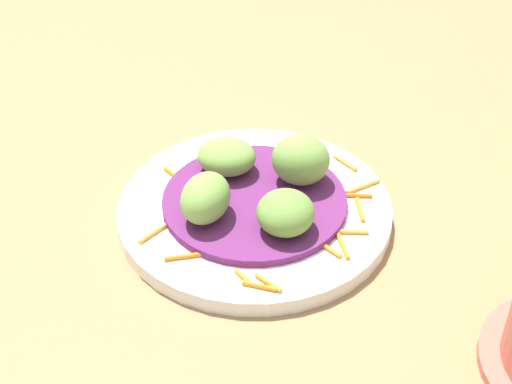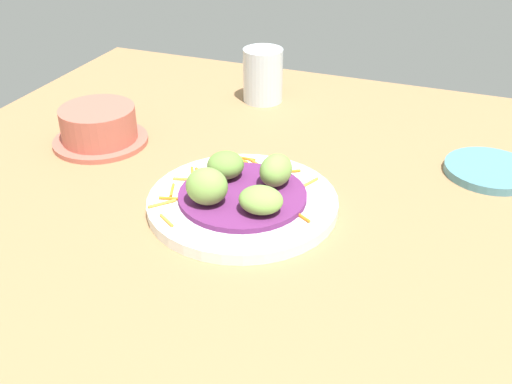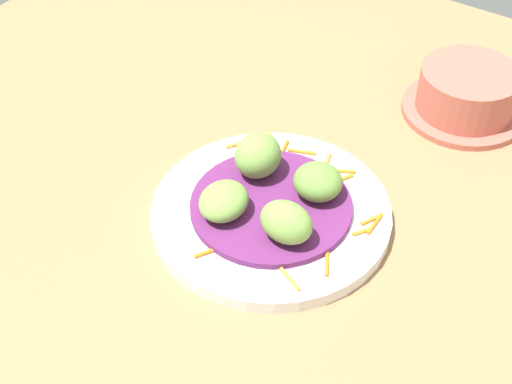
% 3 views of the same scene
% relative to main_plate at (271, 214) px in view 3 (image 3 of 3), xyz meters
% --- Properties ---
extents(table_surface, '(1.10, 1.10, 0.02)m').
position_rel_main_plate_xyz_m(table_surface, '(-0.02, -0.02, -0.02)').
color(table_surface, '#936D47').
rests_on(table_surface, ground).
extents(main_plate, '(0.25, 0.25, 0.02)m').
position_rel_main_plate_xyz_m(main_plate, '(0.00, 0.00, 0.00)').
color(main_plate, white).
rests_on(main_plate, table_surface).
extents(cabbage_bed, '(0.17, 0.17, 0.01)m').
position_rel_main_plate_xyz_m(cabbage_bed, '(0.00, -0.00, 0.01)').
color(cabbage_bed, '#60235B').
rests_on(cabbage_bed, main_plate).
extents(carrot_garnish, '(0.20, 0.21, 0.00)m').
position_rel_main_plate_xyz_m(carrot_garnish, '(0.02, 0.04, 0.01)').
color(carrot_garnish, orange).
rests_on(carrot_garnish, main_plate).
extents(guac_scoop_left, '(0.05, 0.06, 0.03)m').
position_rel_main_plate_xyz_m(guac_scoop_left, '(-0.03, -0.04, 0.03)').
color(guac_scoop_left, '#759E47').
rests_on(guac_scoop_left, cabbage_bed).
extents(guac_scoop_center, '(0.06, 0.04, 0.04)m').
position_rel_main_plate_xyz_m(guac_scoop_center, '(0.04, -0.03, 0.04)').
color(guac_scoop_center, '#759E47').
rests_on(guac_scoop_center, cabbage_bed).
extents(guac_scoop_right, '(0.05, 0.05, 0.04)m').
position_rel_main_plate_xyz_m(guac_scoop_right, '(0.03, 0.04, 0.03)').
color(guac_scoop_right, olive).
rests_on(guac_scoop_right, cabbage_bed).
extents(guac_scoop_back, '(0.05, 0.06, 0.05)m').
position_rel_main_plate_xyz_m(guac_scoop_back, '(-0.04, 0.03, 0.04)').
color(guac_scoop_back, '#759E47').
rests_on(guac_scoop_back, cabbage_bed).
extents(terracotta_bowl, '(0.15, 0.15, 0.06)m').
position_rel_main_plate_xyz_m(terracotta_bowl, '(0.10, 0.28, 0.02)').
color(terracotta_bowl, '#B75B4C').
rests_on(terracotta_bowl, table_surface).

